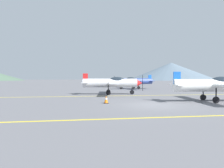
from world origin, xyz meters
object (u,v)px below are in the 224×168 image
(airplane_mid, at_px, (112,83))
(airplane_far, at_px, (134,81))
(traffic_cone_front, at_px, (106,100))
(airplane_near, at_px, (215,85))

(airplane_mid, xyz_separation_m, airplane_far, (5.38, 10.68, 0.00))
(airplane_far, height_order, traffic_cone_front, airplane_far)
(airplane_near, distance_m, airplane_mid, 11.01)
(airplane_mid, height_order, traffic_cone_front, airplane_mid)
(airplane_near, height_order, airplane_mid, same)
(airplane_mid, bearing_deg, airplane_near, -49.54)
(airplane_near, relative_size, traffic_cone_front, 13.85)
(airplane_near, distance_m, airplane_far, 19.14)
(traffic_cone_front, bearing_deg, airplane_far, 69.28)
(airplane_far, xyz_separation_m, traffic_cone_front, (-7.09, -18.75, -1.09))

